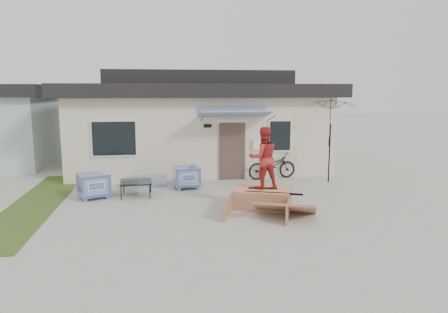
{
  "coord_description": "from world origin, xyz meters",
  "views": [
    {
      "loc": [
        -1.51,
        -10.36,
        3.28
      ],
      "look_at": [
        0.3,
        1.8,
        1.3
      ],
      "focal_mm": 33.21,
      "sensor_mm": 36.0,
      "label": 1
    }
  ],
  "objects": [
    {
      "name": "armchair_right",
      "position": [
        -0.75,
        3.32,
        0.42
      ],
      "size": [
        0.85,
        0.9,
        0.84
      ],
      "primitive_type": "imported",
      "rotation": [
        0.0,
        0.0,
        -1.47
      ],
      "color": "#2B468C",
      "rests_on": "ground"
    },
    {
      "name": "grass_strip",
      "position": [
        -5.2,
        2.0,
        0.0
      ],
      "size": [
        1.4,
        8.0,
        0.01
      ],
      "primitive_type": "cube",
      "color": "#334D1B",
      "rests_on": "ground"
    },
    {
      "name": "bicycle",
      "position": [
        2.49,
        4.36,
        0.6
      ],
      "size": [
        1.97,
        0.98,
        1.2
      ],
      "primitive_type": "imported",
      "rotation": [
        0.0,
        0.0,
        1.75
      ],
      "color": "black",
      "rests_on": "ground"
    },
    {
      "name": "house",
      "position": [
        0.0,
        7.99,
        1.94
      ],
      "size": [
        10.8,
        8.49,
        4.1
      ],
      "color": "beige",
      "rests_on": "ground"
    },
    {
      "name": "skateboard",
      "position": [
        1.25,
        0.75,
        0.55
      ],
      "size": [
        0.84,
        0.38,
        0.05
      ],
      "primitive_type": "cube",
      "rotation": [
        0.0,
        0.0,
        -0.22
      ],
      "color": "black",
      "rests_on": "skate_ramp"
    },
    {
      "name": "coffee_table",
      "position": [
        -2.37,
        2.49,
        0.24
      ],
      "size": [
        1.03,
        1.03,
        0.47
      ],
      "primitive_type": "cube",
      "rotation": [
        0.0,
        0.0,
        0.09
      ],
      "color": "black",
      "rests_on": "ground"
    },
    {
      "name": "skate_ramp",
      "position": [
        1.23,
        0.7,
        0.26
      ],
      "size": [
        2.22,
        2.52,
        0.52
      ],
      "primitive_type": null,
      "rotation": [
        0.0,
        0.0,
        -0.37
      ],
      "color": "#936144",
      "rests_on": "ground"
    },
    {
      "name": "patio_umbrella",
      "position": [
        4.36,
        3.52,
        1.75
      ],
      "size": [
        1.89,
        1.74,
        2.2
      ],
      "color": "black",
      "rests_on": "ground"
    },
    {
      "name": "ground",
      "position": [
        0.0,
        0.0,
        0.0
      ],
      "size": [
        90.0,
        90.0,
        0.0
      ],
      "primitive_type": "plane",
      "color": "#A9A79A",
      "rests_on": "ground"
    },
    {
      "name": "loveseat",
      "position": [
        -2.13,
        3.85,
        0.28
      ],
      "size": [
        1.49,
        0.61,
        0.56
      ],
      "primitive_type": "imported",
      "rotation": [
        0.0,
        0.0,
        3.27
      ],
      "color": "#2B468C",
      "rests_on": "ground"
    },
    {
      "name": "skater",
      "position": [
        1.25,
        0.75,
        1.44
      ],
      "size": [
        0.91,
        0.74,
        1.73
      ],
      "primitive_type": "imported",
      "rotation": [
        0.0,
        0.0,
        3.24
      ],
      "color": "#AF2724",
      "rests_on": "skateboard"
    },
    {
      "name": "armchair_left",
      "position": [
        -3.63,
        2.44,
        0.44
      ],
      "size": [
        1.07,
        1.1,
        0.88
      ],
      "primitive_type": "imported",
      "rotation": [
        0.0,
        0.0,
        1.97
      ],
      "color": "#2B468C",
      "rests_on": "ground"
    }
  ]
}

